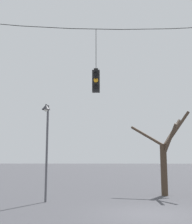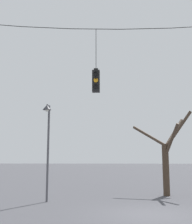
% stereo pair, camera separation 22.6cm
% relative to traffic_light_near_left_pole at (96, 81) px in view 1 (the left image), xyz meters
% --- Properties ---
extents(ground_plane, '(200.00, 200.00, 0.00)m').
position_rel_traffic_light_near_left_pole_xyz_m(ground_plane, '(2.31, 0.02, -5.83)').
color(ground_plane, '#424247').
extents(span_wire, '(16.43, 0.03, 0.53)m').
position_rel_traffic_light_near_left_pole_xyz_m(span_wire, '(2.31, 0.01, 2.64)').
color(span_wire, black).
extents(traffic_light_near_left_pole, '(0.34, 0.46, 3.03)m').
position_rel_traffic_light_near_left_pole_xyz_m(traffic_light_near_left_pole, '(0.00, 0.00, 0.00)').
color(traffic_light_near_left_pole, black).
extents(street_lamp, '(0.48, 0.82, 5.29)m').
position_rel_traffic_light_near_left_pole_xyz_m(street_lamp, '(-2.83, 2.88, -1.96)').
color(street_lamp, '#515156').
rests_on(street_lamp, ground_plane).
extents(bare_tree, '(3.68, 3.09, 5.32)m').
position_rel_traffic_light_near_left_pole_xyz_m(bare_tree, '(4.25, 6.04, -3.30)').
color(bare_tree, '#423326').
rests_on(bare_tree, ground_plane).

